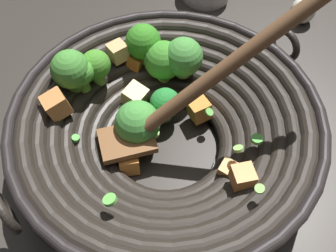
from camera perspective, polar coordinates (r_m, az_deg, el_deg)
ground_plane at (r=0.54m, az=-0.22°, el=-3.56°), size 4.00×4.00×0.00m
wok at (r=0.49m, az=-0.49°, el=0.37°), size 0.40×0.40×0.26m
garlic_bulb at (r=0.75m, az=19.35°, el=15.82°), size 0.04×0.04×0.04m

